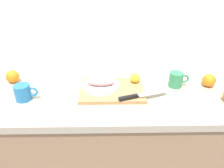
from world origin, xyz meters
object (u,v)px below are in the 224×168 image
coffee_mug_1 (23,92)px  coffee_mug_0 (176,80)px  fish_fillet (101,82)px  orange_0 (13,77)px  lemon_0 (135,78)px  cutting_board (112,90)px  white_plate (101,86)px  chef_knife (138,96)px

coffee_mug_1 → coffee_mug_0: bearing=8.8°
fish_fillet → orange_0: orange_0 is taller
lemon_0 → coffee_mug_1: coffee_mug_1 is taller
cutting_board → coffee_mug_1: bearing=-170.8°
white_plate → coffee_mug_1: coffee_mug_1 is taller
white_plate → lemon_0: (0.21, 0.06, 0.02)m
fish_fillet → lemon_0: lemon_0 is taller
white_plate → chef_knife: (0.21, -0.12, 0.00)m
cutting_board → white_plate: white_plate is taller
white_plate → chef_knife: chef_knife is taller
cutting_board → chef_knife: (0.14, -0.10, 0.02)m
white_plate → chef_knife: 0.24m
cutting_board → lemon_0: 0.17m
white_plate → orange_0: size_ratio=2.74×
chef_knife → lemon_0: bearing=70.0°
white_plate → coffee_mug_0: bearing=4.8°
chef_knife → orange_0: bearing=144.2°
orange_0 → cutting_board: bearing=-11.7°
coffee_mug_1 → fish_fillet: bearing=13.1°
orange_0 → chef_knife: bearing=-16.5°
cutting_board → coffee_mug_1: coffee_mug_1 is taller
chef_knife → coffee_mug_1: (-0.63, 0.02, 0.02)m
cutting_board → coffee_mug_1: (-0.49, -0.08, 0.03)m
lemon_0 → coffee_mug_0: (0.25, -0.02, -0.00)m
coffee_mug_1 → lemon_0: bearing=13.8°
chef_knife → orange_0: size_ratio=3.53×
coffee_mug_1 → orange_0: size_ratio=1.59×
white_plate → coffee_mug_0: (0.46, 0.04, 0.02)m
fish_fillet → lemon_0: (0.21, 0.06, -0.00)m
white_plate → coffee_mug_0: size_ratio=1.79×
chef_knife → coffee_mug_0: (0.25, 0.16, 0.02)m
coffee_mug_1 → cutting_board: bearing=9.2°
lemon_0 → fish_fillet: bearing=-164.7°
chef_knife → coffee_mug_1: size_ratio=2.22×
cutting_board → coffee_mug_0: (0.40, 0.06, 0.04)m
fish_fillet → chef_knife: size_ratio=0.58×
white_plate → coffee_mug_1: size_ratio=1.72×
cutting_board → orange_0: bearing=168.3°
coffee_mug_0 → orange_0: (-1.03, 0.07, -0.01)m
cutting_board → coffee_mug_0: size_ratio=3.03×
cutting_board → coffee_mug_0: coffee_mug_0 is taller
cutting_board → white_plate: bearing=163.9°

